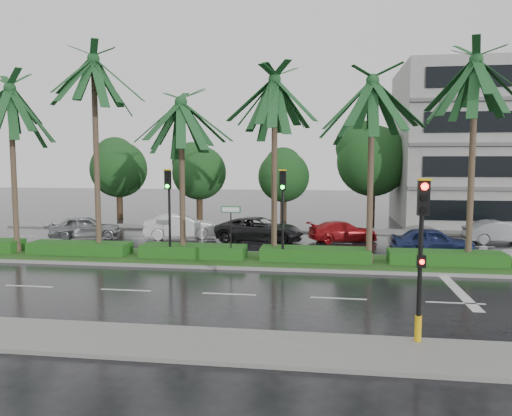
# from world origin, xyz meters

# --- Properties ---
(ground) EXTENTS (120.00, 120.00, 0.00)m
(ground) POSITION_xyz_m (0.00, 0.00, 0.00)
(ground) COLOR black
(ground) RESTS_ON ground
(near_sidewalk) EXTENTS (40.00, 2.40, 0.12)m
(near_sidewalk) POSITION_xyz_m (0.00, -10.20, 0.06)
(near_sidewalk) COLOR slate
(near_sidewalk) RESTS_ON ground
(far_sidewalk) EXTENTS (40.00, 2.00, 0.12)m
(far_sidewalk) POSITION_xyz_m (0.00, 12.00, 0.06)
(far_sidewalk) COLOR slate
(far_sidewalk) RESTS_ON ground
(median) EXTENTS (36.00, 4.00, 0.15)m
(median) POSITION_xyz_m (0.00, 1.00, 0.08)
(median) COLOR gray
(median) RESTS_ON ground
(hedge) EXTENTS (35.20, 1.40, 0.60)m
(hedge) POSITION_xyz_m (0.00, 1.00, 0.45)
(hedge) COLOR #204A15
(hedge) RESTS_ON median
(lane_markings) EXTENTS (34.00, 13.06, 0.01)m
(lane_markings) POSITION_xyz_m (3.04, -0.43, 0.01)
(lane_markings) COLOR silver
(lane_markings) RESTS_ON ground
(palm_row) EXTENTS (26.30, 4.20, 10.59)m
(palm_row) POSITION_xyz_m (-1.25, 1.02, 8.14)
(palm_row) COLOR #483529
(palm_row) RESTS_ON median
(signal_near) EXTENTS (0.34, 0.45, 4.36)m
(signal_near) POSITION_xyz_m (6.00, -9.39, 2.50)
(signal_near) COLOR black
(signal_near) RESTS_ON near_sidewalk
(signal_median_left) EXTENTS (0.34, 0.42, 4.36)m
(signal_median_left) POSITION_xyz_m (-4.00, 0.30, 3.00)
(signal_median_left) COLOR black
(signal_median_left) RESTS_ON median
(signal_median_right) EXTENTS (0.34, 0.42, 4.36)m
(signal_median_right) POSITION_xyz_m (1.50, 0.30, 3.00)
(signal_median_right) COLOR black
(signal_median_right) RESTS_ON median
(street_sign) EXTENTS (0.95, 0.09, 2.60)m
(street_sign) POSITION_xyz_m (-1.00, 0.48, 2.12)
(street_sign) COLOR black
(street_sign) RESTS_ON median
(bg_trees) EXTENTS (33.06, 5.57, 8.04)m
(bg_trees) POSITION_xyz_m (2.02, 17.59, 4.67)
(bg_trees) COLOR #322317
(bg_trees) RESTS_ON ground
(building) EXTENTS (16.00, 10.00, 12.00)m
(building) POSITION_xyz_m (17.00, 18.00, 6.00)
(building) COLOR gray
(building) RESTS_ON ground
(car_silver) EXTENTS (3.32, 4.62, 1.46)m
(car_silver) POSITION_xyz_m (-11.50, 6.47, 0.73)
(car_silver) COLOR gray
(car_silver) RESTS_ON ground
(car_white) EXTENTS (2.91, 4.87, 1.52)m
(car_white) POSITION_xyz_m (-5.68, 7.64, 0.76)
(car_white) COLOR silver
(car_white) RESTS_ON ground
(car_darkgrey) EXTENTS (3.07, 5.58, 1.48)m
(car_darkgrey) POSITION_xyz_m (-0.50, 6.99, 0.74)
(car_darkgrey) COLOR black
(car_darkgrey) RESTS_ON ground
(car_red) EXTENTS (3.02, 4.55, 1.22)m
(car_red) POSITION_xyz_m (4.50, 7.79, 0.61)
(car_red) COLOR #A21115
(car_red) RESTS_ON ground
(car_blue) EXTENTS (1.80, 4.26, 1.44)m
(car_blue) POSITION_xyz_m (9.00, 4.00, 0.72)
(car_blue) COLOR navy
(car_blue) RESTS_ON ground
(car_grey) EXTENTS (1.93, 4.22, 1.34)m
(car_grey) POSITION_xyz_m (13.74, 8.53, 0.67)
(car_grey) COLOR slate
(car_grey) RESTS_ON ground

